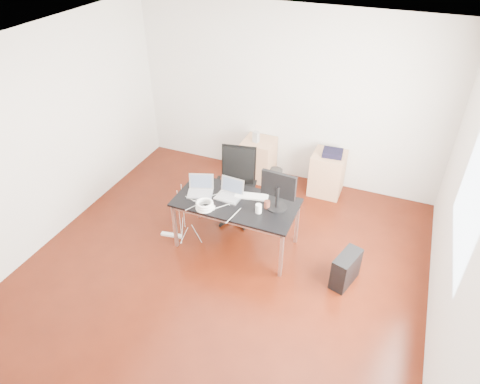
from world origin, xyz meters
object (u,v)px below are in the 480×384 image
at_px(desk, 236,205).
at_px(filing_cabinet_right, 327,173).
at_px(office_chair, 237,182).
at_px(filing_cabinet_left, 259,159).
at_px(pc_tower, 346,269).

height_order(desk, filing_cabinet_right, desk).
relative_size(desk, filing_cabinet_right, 2.29).
bearing_deg(office_chair, filing_cabinet_right, 35.36).
height_order(desk, filing_cabinet_left, desk).
bearing_deg(office_chair, pc_tower, -33.43).
relative_size(office_chair, filing_cabinet_right, 1.54).
xyz_separation_m(desk, filing_cabinet_right, (0.85, 1.74, -0.33)).
xyz_separation_m(desk, filing_cabinet_left, (-0.32, 1.74, -0.33)).
height_order(desk, office_chair, office_chair).
bearing_deg(filing_cabinet_right, office_chair, -134.07).
relative_size(filing_cabinet_right, pc_tower, 1.56).
distance_m(desk, office_chair, 0.66).
bearing_deg(filing_cabinet_right, pc_tower, -70.20).
bearing_deg(pc_tower, filing_cabinet_left, 151.46).
xyz_separation_m(office_chair, pc_tower, (1.78, -0.75, -0.39)).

